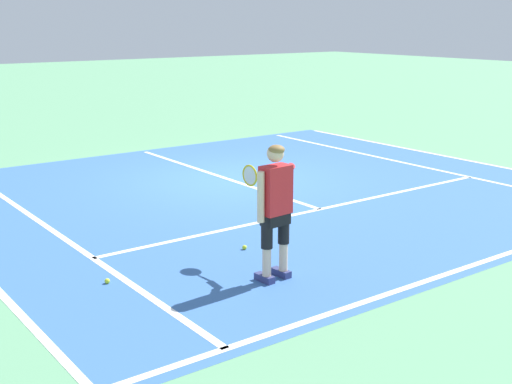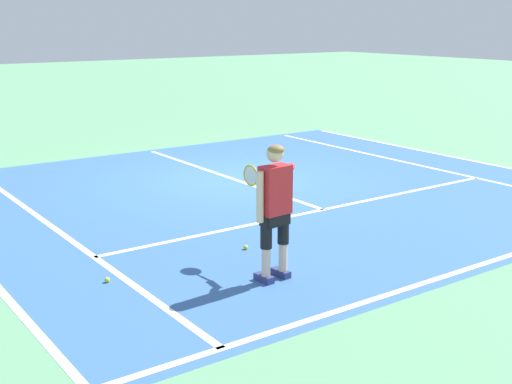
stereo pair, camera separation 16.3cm
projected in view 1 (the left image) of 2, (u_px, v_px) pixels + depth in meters
name	position (u px, v px, depth m)	size (l,w,h in m)	color
ground_plane	(231.00, 180.00, 13.67)	(80.00, 80.00, 0.00)	#609E70
court_inner_surface	(264.00, 191.00, 12.79)	(10.98, 10.04, 0.00)	#3866A8
line_baseline	(481.00, 262.00, 9.04)	(10.98, 0.10, 0.01)	white
line_service	(320.00, 209.00, 11.56)	(8.23, 0.10, 0.01)	white
line_centre_service	(217.00, 175.00, 14.05)	(0.10, 6.40, 0.01)	white
line_singles_left	(52.00, 230.00, 10.43)	(0.10, 9.64, 0.01)	white
line_singles_right	(410.00, 164.00, 15.16)	(0.10, 9.64, 0.01)	white
line_doubles_right	(449.00, 157.00, 15.95)	(0.10, 9.64, 0.01)	white
tennis_player	(274.00, 203.00, 8.22)	(0.62, 1.15, 1.71)	navy
tennis_ball_near_feet	(107.00, 281.00, 8.31)	(0.07, 0.07, 0.07)	#CCE02D
tennis_ball_by_baseline	(244.00, 247.00, 9.54)	(0.07, 0.07, 0.07)	#CCE02D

